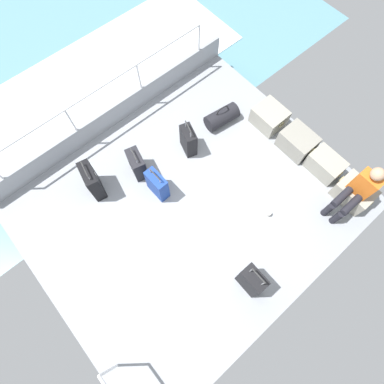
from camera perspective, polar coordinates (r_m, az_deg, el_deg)
name	(u,v)px	position (r m, az deg, el deg)	size (l,w,h in m)	color
ground_plane	(190,205)	(5.39, -0.28, -2.37)	(4.40, 5.20, 0.06)	gray
gunwale_port	(113,116)	(6.11, -14.05, 13.18)	(0.06, 5.20, 0.45)	gray
railing_port	(105,96)	(5.68, -15.36, 16.39)	(0.04, 4.20, 1.02)	silver
sea_wake	(80,89)	(7.44, -19.53, 17.05)	(12.00, 12.00, 0.01)	#598C9E
cargo_crate_0	(269,117)	(6.15, 13.73, 12.98)	(0.58, 0.49, 0.36)	gray
cargo_crate_1	(297,142)	(5.97, 18.43, 8.57)	(0.62, 0.46, 0.39)	gray
cargo_crate_2	(325,165)	(5.92, 22.82, 4.58)	(0.61, 0.39, 0.37)	gray
cargo_crate_3	(354,193)	(5.89, 27.09, -0.12)	(0.61, 0.44, 0.37)	#9E9989
passenger_seated	(358,191)	(5.48, 27.68, 0.20)	(0.34, 0.66, 1.07)	orange
suitcase_0	(137,164)	(5.46, -9.87, 4.96)	(0.43, 0.30, 0.62)	black
suitcase_1	(251,281)	(4.82, 10.65, -15.41)	(0.38, 0.23, 0.87)	black
suitcase_2	(157,185)	(5.22, -6.26, 1.32)	(0.40, 0.20, 0.69)	navy
suitcase_3	(93,181)	(5.42, -17.46, 1.91)	(0.48, 0.28, 0.77)	black
suitcase_4	(188,140)	(5.59, -0.65, 9.27)	(0.40, 0.29, 0.72)	black
duffel_bag	(222,117)	(6.04, 5.38, 13.32)	(0.39, 0.66, 0.44)	black
paper_cup	(268,214)	(5.41, 13.58, -3.81)	(0.08, 0.08, 0.10)	white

